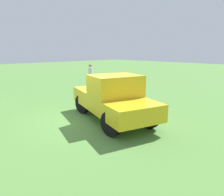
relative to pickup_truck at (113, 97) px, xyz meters
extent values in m
plane|color=#54843D|center=(0.62, 0.77, -0.96)|extent=(80.00, 80.00, 0.00)
cylinder|color=black|center=(1.68, 0.31, -0.54)|extent=(0.83, 0.22, 0.83)
cylinder|color=black|center=(1.27, -1.14, -0.54)|extent=(0.83, 0.22, 0.83)
cylinder|color=black|center=(-1.05, 1.08, -0.54)|extent=(0.83, 0.22, 0.83)
cylinder|color=black|center=(-1.46, -0.37, -0.54)|extent=(0.83, 0.22, 0.83)
cube|color=gold|center=(1.39, -0.39, -0.20)|extent=(2.20, 2.22, 0.64)
cube|color=gold|center=(-0.15, 0.04, 0.18)|extent=(1.86, 2.12, 1.40)
cube|color=slate|center=(-0.15, 0.04, 0.62)|extent=(1.61, 1.93, 0.48)
cube|color=gold|center=(-1.00, 0.28, -0.22)|extent=(2.54, 2.32, 0.60)
cube|color=silver|center=(2.19, -0.62, -0.46)|extent=(0.59, 1.70, 0.16)
cylinder|color=navy|center=(6.36, -3.54, -0.52)|extent=(0.14, 0.14, 0.87)
cylinder|color=navy|center=(6.22, -3.69, -0.52)|extent=(0.14, 0.14, 0.87)
cylinder|color=silver|center=(6.29, -3.61, 0.24)|extent=(0.45, 0.45, 0.65)
sphere|color=#A87A56|center=(6.29, -3.61, 0.72)|extent=(0.23, 0.23, 0.23)
camera|label=1|loc=(-5.67, 5.31, 1.78)|focal=32.76mm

